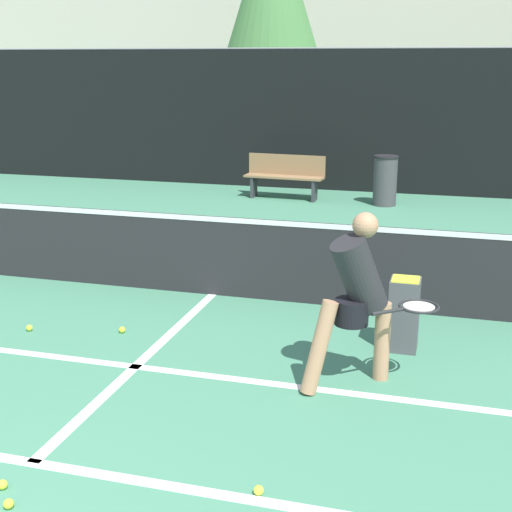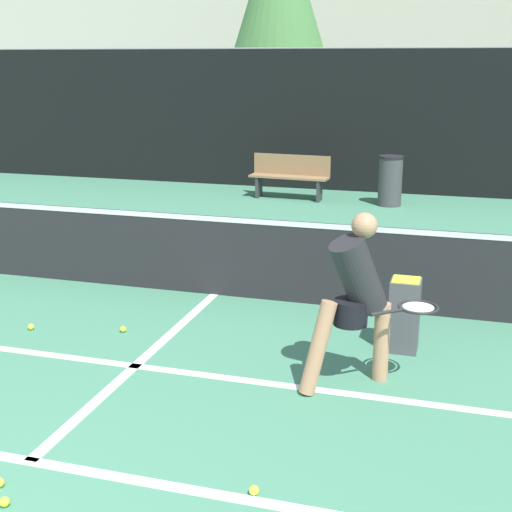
# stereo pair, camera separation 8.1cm
# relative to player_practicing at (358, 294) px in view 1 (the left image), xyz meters

# --- Properties ---
(court_baseline_near) EXTENTS (11.00, 0.10, 0.01)m
(court_baseline_near) POSITION_rel_player_practicing_xyz_m (-1.97, -1.84, -0.82)
(court_baseline_near) COLOR white
(court_baseline_near) RESTS_ON ground
(court_service_line) EXTENTS (8.25, 0.10, 0.01)m
(court_service_line) POSITION_rel_player_practicing_xyz_m (-1.97, -0.19, -0.82)
(court_service_line) COLOR white
(court_service_line) RESTS_ON ground
(court_center_mark) EXTENTS (0.10, 3.79, 0.01)m
(court_center_mark) POSITION_rel_player_practicing_xyz_m (-1.97, 0.05, -0.82)
(court_center_mark) COLOR white
(court_center_mark) RESTS_ON ground
(net) EXTENTS (11.09, 0.09, 1.07)m
(net) POSITION_rel_player_practicing_xyz_m (-1.97, 1.95, -0.31)
(net) COLOR slate
(net) RESTS_ON ground
(fence_back) EXTENTS (24.00, 0.06, 2.92)m
(fence_back) POSITION_rel_player_practicing_xyz_m (-1.97, 9.22, 0.63)
(fence_back) COLOR black
(fence_back) RESTS_ON ground
(player_practicing) EXTENTS (1.18, 0.74, 1.51)m
(player_practicing) POSITION_rel_player_practicing_xyz_m (0.00, 0.00, 0.00)
(player_practicing) COLOR tan
(player_practicing) RESTS_ON ground
(tennis_ball_scattered_0) EXTENTS (0.07, 0.07, 0.07)m
(tennis_ball_scattered_0) POSITION_rel_player_practicing_xyz_m (-1.98, -2.17, -0.79)
(tennis_ball_scattered_0) COLOR #D1E033
(tennis_ball_scattered_0) RESTS_ON ground
(tennis_ball_scattered_3) EXTENTS (0.07, 0.07, 0.07)m
(tennis_ball_scattered_3) POSITION_rel_player_practicing_xyz_m (-0.36, -1.77, -0.79)
(tennis_ball_scattered_3) COLOR #D1E033
(tennis_ball_scattered_3) RESTS_ON ground
(tennis_ball_scattered_4) EXTENTS (0.07, 0.07, 0.07)m
(tennis_ball_scattered_4) POSITION_rel_player_practicing_xyz_m (-3.39, 0.33, -0.79)
(tennis_ball_scattered_4) COLOR #D1E033
(tennis_ball_scattered_4) RESTS_ON ground
(tennis_ball_scattered_5) EXTENTS (0.07, 0.07, 0.07)m
(tennis_ball_scattered_5) POSITION_rel_player_practicing_xyz_m (-2.45, 0.54, -0.79)
(tennis_ball_scattered_5) COLOR #D1E033
(tennis_ball_scattered_5) RESTS_ON ground
(tennis_ball_scattered_11) EXTENTS (0.07, 0.07, 0.07)m
(tennis_ball_scattered_11) POSITION_rel_player_practicing_xyz_m (-1.82, -2.34, -0.79)
(tennis_ball_scattered_11) COLOR #D1E033
(tennis_ball_scattered_11) RESTS_ON ground
(ball_hopper) EXTENTS (0.28, 0.28, 0.71)m
(ball_hopper) POSITION_rel_player_practicing_xyz_m (0.33, 0.90, -0.45)
(ball_hopper) COLOR #4C4C51
(ball_hopper) RESTS_ON ground
(courtside_bench) EXTENTS (1.60, 0.49, 0.86)m
(courtside_bench) POSITION_rel_player_practicing_xyz_m (-2.56, 8.03, -0.35)
(courtside_bench) COLOR olive
(courtside_bench) RESTS_ON ground
(trash_bin) EXTENTS (0.46, 0.46, 0.94)m
(trash_bin) POSITION_rel_player_practicing_xyz_m (-0.57, 7.88, -0.34)
(trash_bin) COLOR #3F3F42
(trash_bin) RESTS_ON ground
(parked_car) EXTENTS (1.87, 3.94, 1.46)m
(parked_car) POSITION_rel_player_practicing_xyz_m (1.81, 12.59, -0.20)
(parked_car) COLOR #B7B7BC
(parked_car) RESTS_ON ground
(building_far) EXTENTS (36.00, 2.40, 5.63)m
(building_far) POSITION_rel_player_practicing_xyz_m (-1.97, 22.80, 2.00)
(building_far) COLOR beige
(building_far) RESTS_ON ground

